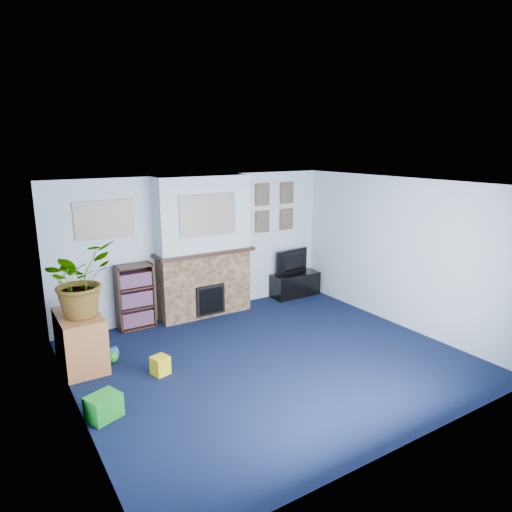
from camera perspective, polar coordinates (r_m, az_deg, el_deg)
floor at (r=6.47m, az=1.78°, el=-12.77°), size 5.00×4.50×0.01m
ceiling at (r=5.81m, az=1.96°, el=8.92°), size 5.00×4.50×0.01m
wall_back at (r=7.94m, az=-7.21°, el=1.36°), size 5.00×0.04×2.40m
wall_front at (r=4.45m, az=18.44°, el=-9.28°), size 5.00×0.04×2.40m
wall_left at (r=5.14m, az=-22.11°, el=-6.47°), size 0.04×4.50×2.40m
wall_right at (r=7.67m, az=17.58°, el=0.38°), size 0.04×4.50×2.40m
chimney_breast at (r=7.76m, az=-6.57°, el=0.97°), size 1.72×0.50×2.40m
collage_main at (r=7.46m, az=-5.99°, el=5.14°), size 1.00×0.03×0.68m
collage_left at (r=7.32m, az=-18.39°, el=4.34°), size 0.90×0.03×0.58m
portrait_tl at (r=8.41m, az=0.80°, el=7.69°), size 0.30×0.03×0.40m
portrait_tr at (r=8.72m, az=3.87°, el=7.87°), size 0.30×0.03×0.40m
portrait_bl at (r=8.48m, az=0.79°, el=4.32°), size 0.30×0.03×0.40m
portrait_br at (r=8.79m, az=3.81°, el=4.63°), size 0.30×0.03×0.40m
tv_stand at (r=8.97m, az=4.89°, el=-3.57°), size 0.96×0.40×0.45m
television at (r=8.86m, az=4.88°, el=-0.72°), size 0.80×0.22×0.46m
bookshelf at (r=7.59m, az=-14.87°, el=-5.07°), size 0.58×0.28×1.05m
sideboard at (r=6.59m, az=-21.11°, el=-9.89°), size 0.52×0.94×0.73m
potted_plant at (r=6.27m, az=-21.24°, el=-2.74°), size 1.13×1.10×0.96m
mantel_clock at (r=7.66m, az=-7.25°, el=1.06°), size 0.10×0.06×0.15m
mantel_candle at (r=7.86m, az=-4.22°, el=1.53°), size 0.05×0.05×0.17m
mantel_teddy at (r=7.48m, az=-10.65°, el=0.58°), size 0.14×0.14×0.14m
mantel_can at (r=8.07m, az=-1.54°, el=1.73°), size 0.06×0.06×0.13m
green_crate at (r=5.44m, az=-18.51°, el=-17.37°), size 0.41×0.37×0.27m
toy_ball at (r=6.63m, az=-17.54°, el=-11.88°), size 0.17×0.17×0.17m
toy_block at (r=6.17m, az=-11.86°, el=-13.32°), size 0.24×0.24×0.24m
toy_tube at (r=6.76m, az=-18.10°, el=-11.61°), size 0.31×0.14×0.18m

